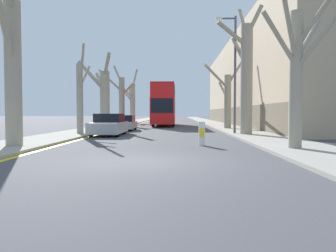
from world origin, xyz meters
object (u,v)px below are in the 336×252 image
at_px(street_tree_left_1, 80,94).
at_px(street_tree_right_2, 227,98).
at_px(lamp_post, 234,69).
at_px(street_tree_left_4, 132,101).
at_px(traffic_bollard, 202,134).
at_px(street_tree_left_3, 121,98).
at_px(street_tree_right_1, 246,73).
at_px(parked_car_0, 109,125).
at_px(street_tree_left_2, 104,96).
at_px(street_tree_right_0, 299,69).
at_px(street_tree_left_0, 11,64).
at_px(double_decker_bus, 164,103).
at_px(parked_car_1, 124,123).

bearing_deg(street_tree_left_1, street_tree_right_2, 34.75).
relative_size(street_tree_left_1, lamp_post, 0.74).
height_order(street_tree_left_4, traffic_bollard, street_tree_left_4).
distance_m(street_tree_left_3, street_tree_right_1, 20.92).
distance_m(street_tree_left_4, parked_car_0, 26.68).
height_order(street_tree_left_2, street_tree_left_3, street_tree_left_3).
height_order(street_tree_right_0, street_tree_right_2, street_tree_right_0).
bearing_deg(street_tree_left_3, street_tree_left_2, -91.21).
bearing_deg(lamp_post, street_tree_left_1, -178.74).
height_order(street_tree_left_3, street_tree_right_0, street_tree_left_3).
distance_m(street_tree_left_0, double_decker_bus, 25.39).
bearing_deg(street_tree_left_3, street_tree_left_4, 89.20).
bearing_deg(parked_car_1, street_tree_left_2, 128.89).
height_order(street_tree_left_3, traffic_bollard, street_tree_left_3).
xyz_separation_m(street_tree_left_3, parked_car_1, (2.24, -11.35, -2.67)).
relative_size(street_tree_left_0, street_tree_right_1, 0.90).
xyz_separation_m(street_tree_left_1, parked_car_0, (2.04, -0.48, -2.08)).
relative_size(street_tree_left_3, traffic_bollard, 6.85).
bearing_deg(street_tree_left_4, parked_car_0, -85.42).
relative_size(street_tree_right_1, traffic_bollard, 8.08).
bearing_deg(street_tree_left_1, parked_car_1, 70.50).
bearing_deg(street_tree_left_3, lamp_post, -57.94).
relative_size(double_decker_bus, parked_car_0, 2.57).
xyz_separation_m(street_tree_left_1, lamp_post, (10.38, 0.23, 1.68)).
bearing_deg(street_tree_left_4, street_tree_left_3, -90.80).
bearing_deg(street_tree_right_1, parked_car_1, 145.19).
bearing_deg(lamp_post, parked_car_0, -175.12).
bearing_deg(parked_car_1, street_tree_right_2, 11.99).
height_order(street_tree_right_1, street_tree_right_2, street_tree_right_1).
bearing_deg(parked_car_0, street_tree_left_0, -105.58).
xyz_separation_m(street_tree_left_0, parked_car_1, (2.29, 14.48, -2.87)).
relative_size(street_tree_left_3, parked_car_1, 1.83).
bearing_deg(street_tree_left_1, street_tree_left_2, 92.47).
relative_size(street_tree_right_0, parked_car_1, 1.61).
bearing_deg(traffic_bollard, street_tree_right_2, 77.17).
bearing_deg(parked_car_1, street_tree_left_4, 95.99).
height_order(street_tree_left_4, lamp_post, street_tree_left_4).
bearing_deg(street_tree_left_0, street_tree_right_0, -2.55).
distance_m(parked_car_1, lamp_post, 10.72).
xyz_separation_m(street_tree_right_0, lamp_post, (-0.89, 9.45, 1.25)).
bearing_deg(street_tree_right_2, street_tree_right_1, -90.23).
relative_size(parked_car_1, lamp_post, 0.51).
relative_size(street_tree_left_1, parked_car_0, 1.33).
distance_m(street_tree_left_3, parked_car_0, 17.94).
bearing_deg(parked_car_0, street_tree_left_1, 166.65).
relative_size(street_tree_left_2, lamp_post, 0.86).
distance_m(street_tree_right_1, double_decker_bus, 17.70).
bearing_deg(street_tree_left_3, double_decker_bus, -11.01).
distance_m(street_tree_right_0, street_tree_right_1, 8.78).
distance_m(street_tree_left_1, parked_car_0, 2.95).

